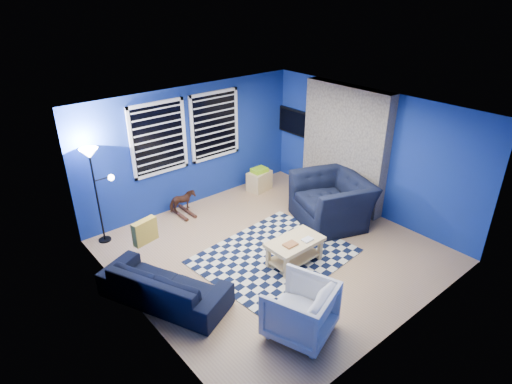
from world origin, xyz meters
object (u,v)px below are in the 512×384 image
at_px(armchair_bent, 300,310).
at_px(cabinet, 259,180).
at_px(armchair_big, 332,201).
at_px(sofa, 164,285).
at_px(rocking_horse, 182,202).
at_px(floor_lamp, 93,166).
at_px(tv, 295,122).
at_px(coffee_table, 295,247).

bearing_deg(armchair_bent, cabinet, -142.72).
height_order(armchair_big, cabinet, armchair_big).
xyz_separation_m(sofa, armchair_bent, (1.07, -1.74, 0.10)).
distance_m(armchair_bent, rocking_horse, 3.87).
bearing_deg(armchair_bent, rocking_horse, -116.90).
relative_size(rocking_horse, floor_lamp, 0.29).
relative_size(sofa, armchair_big, 1.37).
height_order(armchair_bent, floor_lamp, floor_lamp).
relative_size(sofa, rocking_horse, 3.72).
bearing_deg(rocking_horse, tv, -88.11).
bearing_deg(armchair_bent, sofa, -77.80).
bearing_deg(coffee_table, rocking_horse, 101.64).
distance_m(sofa, coffee_table, 2.20).
height_order(sofa, armchair_big, armchair_big).
height_order(tv, floor_lamp, floor_lamp).
bearing_deg(rocking_horse, cabinet, -88.53).
xyz_separation_m(tv, sofa, (-4.55, -1.93, -1.12)).
distance_m(rocking_horse, coffee_table, 2.73).
bearing_deg(armchair_big, sofa, -70.86).
distance_m(cabinet, floor_lamp, 3.76).
height_order(coffee_table, floor_lamp, floor_lamp).
height_order(armchair_big, rocking_horse, armchair_big).
bearing_deg(armchair_bent, tv, -152.85).
bearing_deg(armchair_big, rocking_horse, -115.87).
distance_m(sofa, armchair_big, 3.67).
bearing_deg(cabinet, armchair_bent, -133.81).
bearing_deg(armchair_bent, coffee_table, -151.53).
bearing_deg(cabinet, tv, -12.95).
xyz_separation_m(tv, armchair_bent, (-3.48, -3.67, -1.01)).
distance_m(tv, sofa, 5.06).
xyz_separation_m(armchair_bent, cabinet, (2.44, 3.71, -0.15)).
relative_size(rocking_horse, cabinet, 0.90).
relative_size(tv, rocking_horse, 1.91).
height_order(armchair_bent, cabinet, armchair_bent).
distance_m(rocking_horse, floor_lamp, 2.00).
relative_size(armchair_big, coffee_table, 1.48).
xyz_separation_m(sofa, armchair_big, (3.67, -0.02, 0.18)).
height_order(armchair_bent, coffee_table, armchair_bent).
distance_m(tv, coffee_table, 3.64).
bearing_deg(armchair_big, tv, 175.24).
bearing_deg(cabinet, rocking_horse, 165.85).
height_order(sofa, rocking_horse, sofa).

